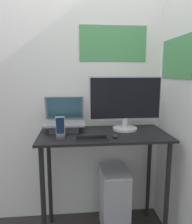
% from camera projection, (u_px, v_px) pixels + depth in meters
% --- Properties ---
extents(wall_back, '(6.00, 0.06, 2.60)m').
position_uv_depth(wall_back, '(99.00, 87.00, 2.09)').
color(wall_back, white).
rests_on(wall_back, ground_plane).
extents(desk, '(1.06, 0.53, 0.94)m').
position_uv_depth(desk, '(103.00, 152.00, 1.84)').
color(desk, black).
rests_on(desk, ground_plane).
extents(laptop, '(0.34, 0.31, 0.29)m').
position_uv_depth(laptop, '(64.00, 122.00, 1.88)').
color(laptop, '#4C4C51').
rests_on(laptop, desk).
extents(monitor, '(0.63, 0.21, 0.47)m').
position_uv_depth(monitor, '(125.00, 104.00, 1.88)').
color(monitor, silver).
rests_on(monitor, desk).
extents(keyboard, '(0.25, 0.10, 0.02)m').
position_uv_depth(keyboard, '(92.00, 138.00, 1.64)').
color(keyboard, black).
rests_on(keyboard, desk).
extents(mouse, '(0.03, 0.06, 0.03)m').
position_uv_depth(mouse, '(115.00, 136.00, 1.68)').
color(mouse, '#262626').
rests_on(mouse, desk).
extents(cell_phone, '(0.07, 0.07, 0.17)m').
position_uv_depth(cell_phone, '(60.00, 132.00, 1.66)').
color(cell_phone, '#4C4C51').
rests_on(cell_phone, desk).
extents(computer_tower, '(0.23, 0.37, 0.60)m').
position_uv_depth(computer_tower, '(114.00, 200.00, 1.98)').
color(computer_tower, silver).
rests_on(computer_tower, ground_plane).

